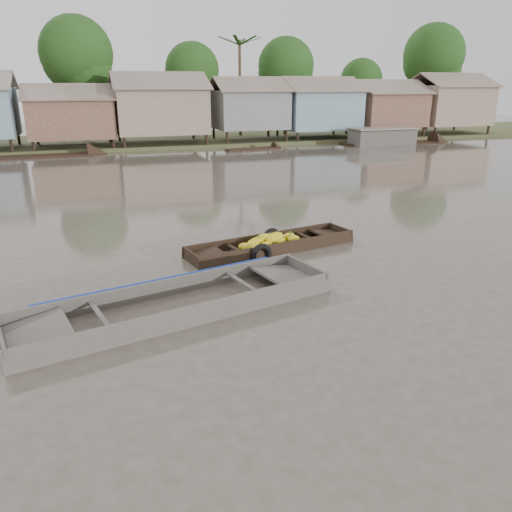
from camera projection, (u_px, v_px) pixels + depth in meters
name	position (u px, v px, depth m)	size (l,w,h in m)	color
ground	(252.00, 299.00, 11.01)	(120.00, 120.00, 0.00)	#4C443A
riverbank	(162.00, 103.00, 39.45)	(120.00, 12.47, 10.22)	#384723
banana_boat	(270.00, 246.00, 14.25)	(5.20, 2.17, 0.70)	black
viewer_boat	(179.00, 308.00, 10.48)	(7.04, 3.25, 0.55)	#423D38
distant_boats	(310.00, 146.00, 36.36)	(48.21, 15.36, 1.38)	black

